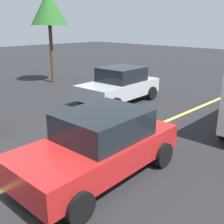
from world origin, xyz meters
name	(u,v)px	position (x,y,z in m)	size (l,w,h in m)	color
lane_marking_centre	(81,157)	(3.00, 0.00, 0.01)	(28.00, 0.16, 0.01)	#E0D14C
car_silver_far_lane	(120,85)	(7.94, 3.18, 0.81)	(4.13, 2.33, 1.62)	#B7BABF
car_red_approaching	(99,144)	(2.79, -0.97, 0.79)	(4.26, 2.27, 1.57)	red
tree_centre_verge	(49,9)	(8.31, 9.28, 4.39)	(2.18, 2.18, 5.41)	#513823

